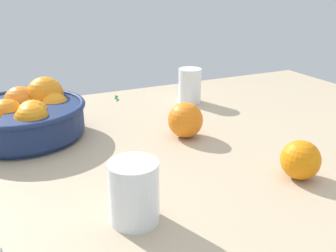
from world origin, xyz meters
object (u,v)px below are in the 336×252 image
(fruit_bowl, at_px, (25,116))
(juice_glass, at_px, (134,196))
(loose_orange_2, at_px, (185,120))
(loose_orange_1, at_px, (300,160))
(second_glass, at_px, (190,88))

(fruit_bowl, distance_m, juice_glass, 0.42)
(fruit_bowl, bearing_deg, loose_orange_2, -25.66)
(fruit_bowl, relative_size, loose_orange_1, 3.86)
(juice_glass, height_order, second_glass, second_glass)
(loose_orange_1, distance_m, loose_orange_2, 0.27)
(fruit_bowl, bearing_deg, juice_glass, -75.53)
(juice_glass, bearing_deg, loose_orange_2, 49.38)
(fruit_bowl, xyz_separation_m, juice_glass, (0.11, -0.41, -0.01))
(loose_orange_1, bearing_deg, fruit_bowl, 135.34)
(fruit_bowl, bearing_deg, loose_orange_1, -44.66)
(fruit_bowl, height_order, juice_glass, fruit_bowl)
(juice_glass, bearing_deg, loose_orange_1, -0.81)
(fruit_bowl, xyz_separation_m, second_glass, (0.45, 0.07, -0.01))
(second_glass, xyz_separation_m, loose_orange_2, (-0.13, -0.22, -0.00))
(loose_orange_1, bearing_deg, juice_glass, 179.19)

